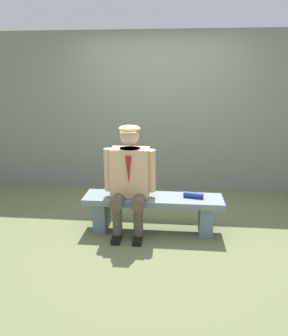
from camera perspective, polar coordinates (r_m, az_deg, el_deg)
name	(u,v)px	position (r m, az deg, el deg)	size (l,w,h in m)	color
ground_plane	(153,230)	(4.09, 1.53, -10.71)	(30.00, 30.00, 0.00)	#626943
bench	(153,207)	(3.96, 1.56, -6.79)	(1.64, 0.40, 0.44)	slate
seated_man	(130,176)	(3.80, -2.50, -1.44)	(0.61, 0.56, 1.29)	tan
rolled_magazine	(193,195)	(3.90, 8.58, -4.67)	(0.07, 0.07, 0.23)	navy
stadium_wall	(161,113)	(5.35, 2.96, 9.53)	(12.00, 0.24, 2.48)	slate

